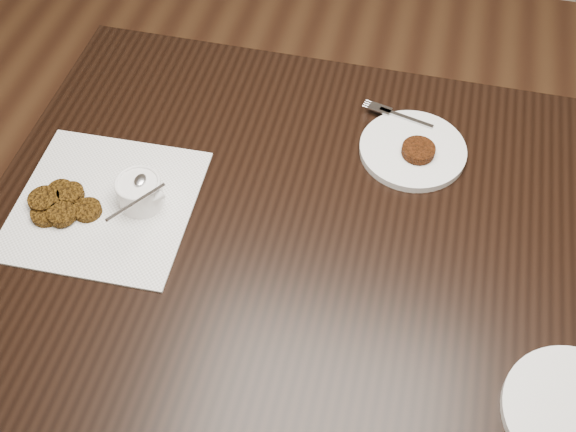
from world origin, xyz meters
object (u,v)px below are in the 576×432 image
object	(u,v)px
table	(362,345)
sauce_ramekin	(137,181)
plate_with_patty	(413,147)
napkin	(105,204)

from	to	relation	value
table	sauce_ramekin	distance (m)	0.61
sauce_ramekin	plate_with_patty	world-z (taller)	sauce_ramekin
plate_with_patty	sauce_ramekin	bearing A→B (deg)	-152.65
table	sauce_ramekin	xyz separation A→B (m)	(-0.43, -0.01, 0.44)
sauce_ramekin	plate_with_patty	bearing A→B (deg)	27.35
table	sauce_ramekin	size ratio (longest dim) A/B	12.45
table	plate_with_patty	world-z (taller)	plate_with_patty
table	napkin	size ratio (longest dim) A/B	4.52
table	sauce_ramekin	world-z (taller)	sauce_ramekin
sauce_ramekin	table	bearing A→B (deg)	1.10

